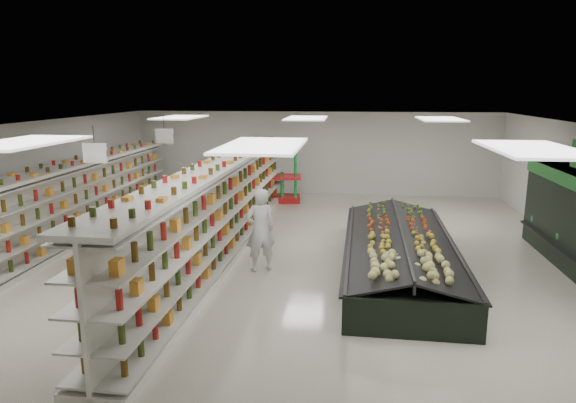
# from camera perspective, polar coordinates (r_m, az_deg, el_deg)

# --- Properties ---
(floor) EXTENTS (16.00, 16.00, 0.00)m
(floor) POSITION_cam_1_polar(r_m,az_deg,el_deg) (12.57, 0.39, -6.29)
(floor) COLOR beige
(floor) RESTS_ON ground
(ceiling) EXTENTS (14.00, 16.00, 0.02)m
(ceiling) POSITION_cam_1_polar(r_m,az_deg,el_deg) (11.95, 0.41, 8.42)
(ceiling) COLOR white
(ceiling) RESTS_ON wall_back
(wall_back) EXTENTS (14.00, 0.02, 3.20)m
(wall_back) POSITION_cam_1_polar(r_m,az_deg,el_deg) (20.03, 2.98, 5.37)
(wall_back) COLOR silver
(wall_back) RESTS_ON floor
(wall_front) EXTENTS (14.00, 0.02, 3.20)m
(wall_front) POSITION_cam_1_polar(r_m,az_deg,el_deg) (4.72, -11.17, -18.54)
(wall_front) COLOR silver
(wall_front) RESTS_ON floor
(wall_left) EXTENTS (0.02, 16.00, 3.20)m
(wall_left) POSITION_cam_1_polar(r_m,az_deg,el_deg) (14.68, -27.89, 1.42)
(wall_left) COLOR silver
(wall_left) RESTS_ON floor
(aisle_sign_near) EXTENTS (0.52, 0.06, 0.75)m
(aisle_sign_near) POSITION_cam_1_polar(r_m,az_deg,el_deg) (11.17, -20.66, 5.06)
(aisle_sign_near) COLOR white
(aisle_sign_near) RESTS_ON ceiling
(aisle_sign_far) EXTENTS (0.52, 0.06, 0.75)m
(aisle_sign_far) POSITION_cam_1_polar(r_m,az_deg,el_deg) (14.82, -13.57, 7.09)
(aisle_sign_far) COLOR white
(aisle_sign_far) RESTS_ON ceiling
(gondola_left) EXTENTS (0.91, 12.05, 2.09)m
(gondola_left) POSITION_cam_1_polar(r_m,az_deg,el_deg) (14.78, -23.33, -0.63)
(gondola_left) COLOR silver
(gondola_left) RESTS_ON floor
(gondola_center) EXTENTS (1.27, 13.22, 2.29)m
(gondola_center) POSITION_cam_1_polar(r_m,az_deg,el_deg) (12.88, -7.28, -1.08)
(gondola_center) COLOR silver
(gondola_center) RESTS_ON floor
(produce_island) EXTENTS (2.60, 6.78, 1.00)m
(produce_island) POSITION_cam_1_polar(r_m,az_deg,el_deg) (11.86, 12.28, -5.41)
(produce_island) COLOR black
(produce_island) RESTS_ON floor
(soda_endcap) EXTENTS (1.44, 1.06, 1.73)m
(soda_endcap) POSITION_cam_1_polar(r_m,az_deg,el_deg) (18.68, -0.65, 2.52)
(soda_endcap) COLOR #A91314
(soda_endcap) RESTS_ON floor
(shopper_main) EXTENTS (0.82, 0.72, 1.90)m
(shopper_main) POSITION_cam_1_polar(r_m,az_deg,el_deg) (11.48, -3.10, -3.16)
(shopper_main) COLOR white
(shopper_main) RESTS_ON floor
(shopper_background) EXTENTS (0.69, 0.94, 1.73)m
(shopper_background) POSITION_cam_1_polar(r_m,az_deg,el_deg) (17.14, -7.24, 1.63)
(shopper_background) COLOR #997D5E
(shopper_background) RESTS_ON floor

